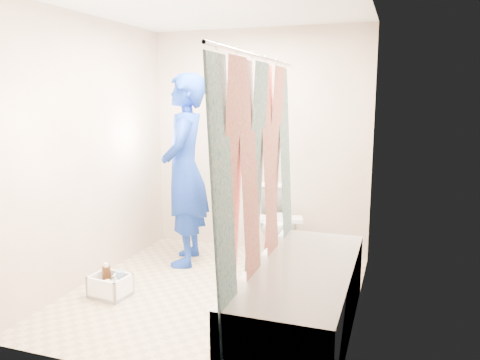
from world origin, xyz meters
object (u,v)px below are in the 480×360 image
(toilet, at_px, (279,222))
(plumber, at_px, (185,171))
(bathtub, at_px, (302,297))
(cleaning_caddy, at_px, (111,287))

(toilet, bearing_deg, plumber, -167.27)
(bathtub, height_order, plumber, plumber)
(cleaning_caddy, bearing_deg, bathtub, 4.50)
(toilet, relative_size, plumber, 0.40)
(bathtub, xyz_separation_m, toilet, (-0.55, 1.51, 0.12))
(plumber, bearing_deg, toilet, 101.14)
(plumber, height_order, cleaning_caddy, plumber)
(toilet, xyz_separation_m, cleaning_caddy, (-1.11, -1.44, -0.30))
(toilet, height_order, cleaning_caddy, toilet)
(plumber, relative_size, cleaning_caddy, 5.62)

